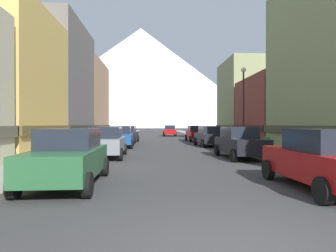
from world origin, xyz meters
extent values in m
cube|color=gray|center=(-6.25, 35.00, 0.07)|extent=(2.50, 100.00, 0.15)
cube|color=gray|center=(6.25, 35.00, 0.07)|extent=(2.50, 100.00, 0.15)
cube|color=#66605B|center=(-10.74, 23.26, 5.53)|extent=(6.49, 9.92, 11.06)
cube|color=#2D2B29|center=(-10.74, 23.26, 1.60)|extent=(6.79, 9.92, 0.50)
cube|color=tan|center=(-12.43, 33.56, 4.91)|extent=(9.85, 10.51, 9.82)
cube|color=brown|center=(-12.43, 33.56, 1.60)|extent=(10.15, 10.51, 0.50)
cube|color=brown|center=(11.99, 22.30, 3.11)|extent=(8.98, 8.29, 6.23)
cube|color=#3B1B16|center=(11.99, 22.30, 1.60)|extent=(9.28, 8.29, 0.50)
cube|color=#8C9966|center=(10.61, 30.99, 4.78)|extent=(6.22, 8.28, 9.57)
cube|color=#3F442D|center=(10.61, 30.99, 1.60)|extent=(6.52, 8.28, 0.50)
cube|color=#265933|center=(-3.80, 5.10, 0.74)|extent=(1.94, 4.44, 0.80)
cube|color=#1E232D|center=(-3.81, 5.35, 1.46)|extent=(1.65, 2.24, 0.64)
cylinder|color=black|center=(-2.84, 3.47, 0.34)|extent=(0.24, 0.68, 0.68)
cylinder|color=black|center=(-4.68, 3.43, 0.34)|extent=(0.24, 0.68, 0.68)
cylinder|color=black|center=(-2.92, 6.77, 0.34)|extent=(0.24, 0.68, 0.68)
cylinder|color=black|center=(-4.76, 6.73, 0.34)|extent=(0.24, 0.68, 0.68)
cube|color=slate|center=(-3.80, 12.96, 0.74)|extent=(1.95, 4.45, 0.80)
cube|color=#1E232D|center=(-3.79, 12.71, 1.46)|extent=(1.66, 2.24, 0.64)
cylinder|color=black|center=(-4.76, 14.58, 0.34)|extent=(0.24, 0.69, 0.68)
cylinder|color=black|center=(-2.92, 14.63, 0.34)|extent=(0.24, 0.69, 0.68)
cylinder|color=black|center=(-4.68, 11.28, 0.34)|extent=(0.24, 0.69, 0.68)
cylinder|color=black|center=(-2.84, 11.33, 0.34)|extent=(0.24, 0.69, 0.68)
cube|color=#19478C|center=(-3.80, 20.56, 0.74)|extent=(1.97, 4.45, 0.80)
cube|color=#1E232D|center=(-3.79, 20.31, 1.46)|extent=(1.66, 2.25, 0.64)
cylinder|color=black|center=(-4.77, 22.18, 0.34)|extent=(0.24, 0.69, 0.68)
cylinder|color=black|center=(-2.93, 22.23, 0.34)|extent=(0.24, 0.69, 0.68)
cylinder|color=black|center=(-4.67, 18.88, 0.34)|extent=(0.24, 0.69, 0.68)
cylinder|color=black|center=(-2.83, 18.94, 0.34)|extent=(0.24, 0.69, 0.68)
cube|color=black|center=(-3.80, 27.32, 0.74)|extent=(2.04, 4.48, 0.80)
cube|color=#1E232D|center=(-3.81, 27.07, 1.46)|extent=(1.70, 2.27, 0.64)
cylinder|color=black|center=(-4.64, 29.01, 0.34)|extent=(0.25, 0.69, 0.68)
cylinder|color=black|center=(-2.81, 28.93, 0.34)|extent=(0.25, 0.69, 0.68)
cylinder|color=black|center=(-4.79, 25.71, 0.34)|extent=(0.25, 0.69, 0.68)
cylinder|color=black|center=(-2.96, 25.63, 0.34)|extent=(0.25, 0.69, 0.68)
cube|color=#9E1111|center=(3.80, 4.17, 0.74)|extent=(1.86, 4.41, 0.80)
cube|color=#1E232D|center=(3.80, 3.92, 1.46)|extent=(1.61, 2.21, 0.64)
cylinder|color=black|center=(2.87, 5.81, 0.34)|extent=(0.22, 0.68, 0.68)
cylinder|color=black|center=(4.71, 5.82, 0.34)|extent=(0.22, 0.68, 0.68)
cylinder|color=black|center=(2.89, 2.51, 0.34)|extent=(0.22, 0.68, 0.68)
cube|color=black|center=(3.80, 12.15, 0.74)|extent=(2.01, 4.47, 0.80)
cube|color=#1E232D|center=(3.79, 12.40, 1.46)|extent=(1.69, 2.26, 0.64)
cylinder|color=black|center=(4.79, 10.54, 0.34)|extent=(0.25, 0.69, 0.68)
cylinder|color=black|center=(2.95, 10.47, 0.34)|extent=(0.25, 0.69, 0.68)
cylinder|color=black|center=(4.65, 13.84, 0.34)|extent=(0.25, 0.69, 0.68)
cylinder|color=black|center=(2.81, 13.76, 0.34)|extent=(0.25, 0.69, 0.68)
cube|color=black|center=(3.80, 21.44, 0.74)|extent=(2.01, 4.47, 0.80)
cube|color=#1E232D|center=(3.81, 21.19, 1.46)|extent=(1.69, 2.26, 0.64)
cylinder|color=black|center=(2.81, 23.05, 0.34)|extent=(0.25, 0.69, 0.68)
cylinder|color=black|center=(4.65, 23.12, 0.34)|extent=(0.25, 0.69, 0.68)
cylinder|color=black|center=(2.95, 19.75, 0.34)|extent=(0.25, 0.69, 0.68)
cylinder|color=black|center=(4.79, 19.83, 0.34)|extent=(0.25, 0.69, 0.68)
cube|color=#9E1111|center=(3.80, 29.18, 0.74)|extent=(1.93, 4.44, 0.80)
cube|color=#1E232D|center=(3.79, 29.43, 1.46)|extent=(1.65, 2.23, 0.64)
cylinder|color=black|center=(4.76, 27.55, 0.34)|extent=(0.23, 0.68, 0.68)
cylinder|color=black|center=(2.92, 27.51, 0.34)|extent=(0.23, 0.68, 0.68)
cylinder|color=black|center=(4.68, 30.85, 0.34)|extent=(0.23, 0.68, 0.68)
cylinder|color=black|center=(2.84, 30.81, 0.34)|extent=(0.23, 0.68, 0.68)
cube|color=#9E1111|center=(1.60, 44.15, 0.74)|extent=(1.84, 4.40, 0.80)
cube|color=#1E232D|center=(1.60, 43.90, 1.46)|extent=(1.60, 2.20, 0.64)
cylinder|color=black|center=(0.68, 45.80, 0.34)|extent=(0.22, 0.68, 0.68)
cylinder|color=black|center=(2.52, 45.80, 0.34)|extent=(0.22, 0.68, 0.68)
cylinder|color=black|center=(0.68, 42.50, 0.34)|extent=(0.22, 0.68, 0.68)
cylinder|color=black|center=(2.52, 42.50, 0.34)|extent=(0.22, 0.68, 0.68)
cylinder|color=#4C4C51|center=(-7.00, 12.78, 0.36)|extent=(0.49, 0.49, 0.42)
sphere|color=#378C35|center=(-7.00, 12.78, 0.84)|extent=(0.67, 0.67, 0.67)
cylinder|color=brown|center=(7.00, 16.49, 0.33)|extent=(0.43, 0.43, 0.35)
sphere|color=#337F23|center=(7.00, 16.49, 0.75)|extent=(0.60, 0.60, 0.60)
cylinder|color=maroon|center=(6.25, 8.93, 0.82)|extent=(0.36, 0.36, 1.34)
sphere|color=tan|center=(6.25, 8.93, 1.60)|extent=(0.21, 0.21, 0.21)
cylinder|color=black|center=(5.35, 16.58, 2.90)|extent=(0.12, 0.12, 5.50)
sphere|color=white|center=(5.35, 16.58, 5.83)|extent=(0.36, 0.36, 0.36)
cone|color=silver|center=(-11.87, 260.00, 43.96)|extent=(222.79, 222.79, 87.93)
camera|label=1|loc=(-1.14, -4.26, 1.91)|focal=31.57mm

